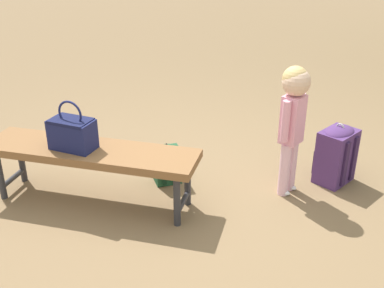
% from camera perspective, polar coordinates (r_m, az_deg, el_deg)
% --- Properties ---
extents(ground_plane, '(40.00, 40.00, 0.00)m').
position_cam_1_polar(ground_plane, '(3.68, -2.38, -6.72)').
color(ground_plane, brown).
rests_on(ground_plane, ground).
extents(park_bench, '(1.65, 0.69, 0.45)m').
position_cam_1_polar(park_bench, '(3.54, -12.14, -1.33)').
color(park_bench, brown).
rests_on(park_bench, ground).
extents(handbag, '(0.36, 0.27, 0.37)m').
position_cam_1_polar(handbag, '(3.49, -14.24, 1.36)').
color(handbag, '#191E4C').
rests_on(handbag, park_bench).
extents(child_standing, '(0.21, 0.24, 1.02)m').
position_cam_1_polar(child_standing, '(3.56, 12.10, 3.91)').
color(child_standing, '#E5B2C6').
rests_on(child_standing, ground).
extents(backpack_large, '(0.37, 0.38, 0.51)m').
position_cam_1_polar(backpack_large, '(3.98, 16.99, -1.03)').
color(backpack_large, '#4C2D66').
rests_on(backpack_large, ground).
extents(backpack_small, '(0.25, 0.22, 0.35)m').
position_cam_1_polar(backpack_small, '(3.84, -3.02, -2.26)').
color(backpack_small, '#1E4C2D').
rests_on(backpack_small, ground).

